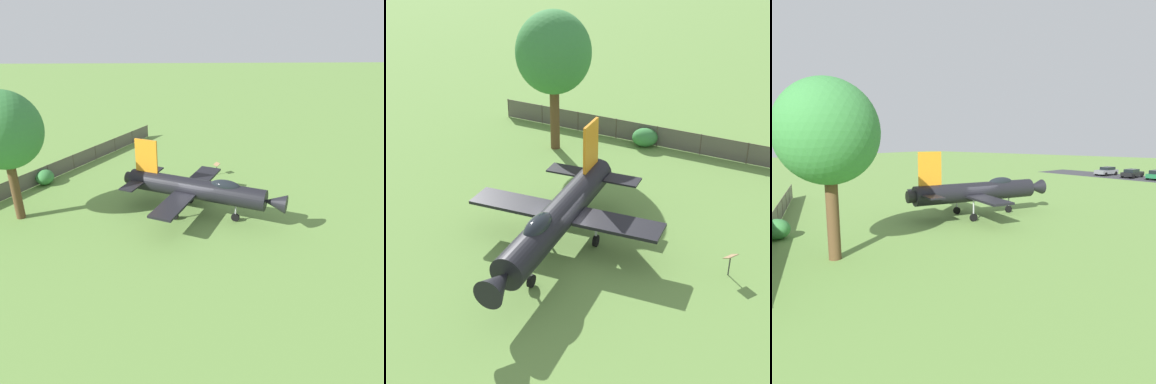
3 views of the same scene
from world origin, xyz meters
TOP-DOWN VIEW (x-y plane):
  - ground_plane at (0.00, 0.00)m, footprint 200.00×200.00m
  - display_jet at (0.32, -0.14)m, footprint 11.81×9.50m
  - shade_tree at (-12.82, -0.24)m, footprint 5.23×4.91m
  - perimeter_fence at (-12.10, 8.12)m, footprint 14.28×24.16m
  - shrub_near_fence at (-12.95, 5.96)m, footprint 1.53×1.78m
  - info_plaque at (2.30, 7.63)m, footprint 0.65×0.72m
  - parked_car_black at (37.78, -2.91)m, footprint 4.73×2.65m
  - parked_car_gray at (38.83, 1.34)m, footprint 4.70×2.91m

SIDE VIEW (x-z plane):
  - ground_plane at x=0.00m, z-range 0.00..0.00m
  - shrub_near_fence at x=-12.95m, z-range 0.00..1.27m
  - parked_car_black at x=37.78m, z-range 0.04..1.40m
  - parked_car_gray at x=38.83m, z-range 0.04..1.43m
  - perimeter_fence at x=-12.10m, z-range 0.05..1.51m
  - info_plaque at x=2.30m, z-range 0.28..1.43m
  - display_jet at x=0.32m, z-range -0.58..4.68m
  - shade_tree at x=-12.82m, z-range 1.90..11.14m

